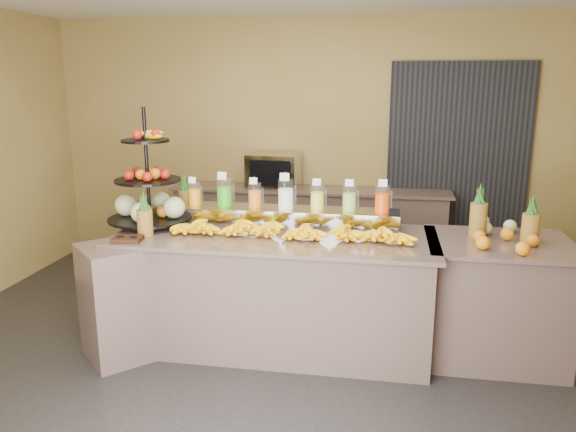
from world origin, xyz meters
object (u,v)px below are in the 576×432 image
(right_fruit_pile, at_px, (503,232))
(oven_warmer, at_px, (274,170))
(pitcher_tray, at_px, (286,217))
(banana_heap, at_px, (290,228))
(condiment_caddy, at_px, (127,239))
(fruit_stand, at_px, (154,196))

(right_fruit_pile, distance_m, oven_warmer, 2.83)
(pitcher_tray, relative_size, banana_heap, 0.95)
(pitcher_tray, relative_size, oven_warmer, 3.27)
(pitcher_tray, bearing_deg, oven_warmer, 104.54)
(pitcher_tray, bearing_deg, condiment_caddy, -149.34)
(condiment_caddy, bearing_deg, right_fruit_pile, 8.82)
(oven_warmer, bearing_deg, condiment_caddy, -102.00)
(right_fruit_pile, bearing_deg, banana_heap, -176.47)
(banana_heap, distance_m, fruit_stand, 1.19)
(fruit_stand, distance_m, condiment_caddy, 0.55)
(banana_heap, distance_m, condiment_caddy, 1.23)
(pitcher_tray, xyz_separation_m, fruit_stand, (-1.08, -0.15, 0.17))
(condiment_caddy, distance_m, oven_warmer, 2.42)
(pitcher_tray, distance_m, banana_heap, 0.33)
(banana_heap, relative_size, oven_warmer, 3.46)
(banana_heap, height_order, right_fruit_pile, right_fruit_pile)
(banana_heap, bearing_deg, fruit_stand, 171.95)
(banana_heap, bearing_deg, condiment_caddy, -164.37)
(oven_warmer, bearing_deg, right_fruit_pile, -38.00)
(right_fruit_pile, relative_size, oven_warmer, 0.88)
(banana_heap, height_order, condiment_caddy, banana_heap)
(fruit_stand, relative_size, right_fruit_pile, 1.96)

